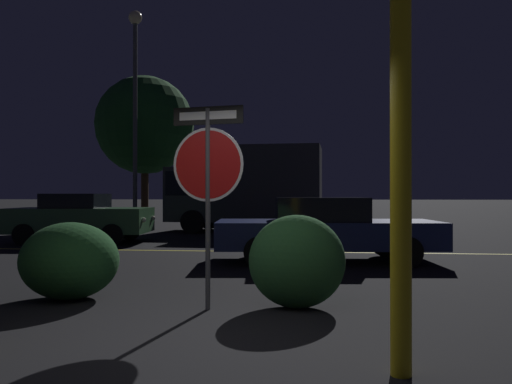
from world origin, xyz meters
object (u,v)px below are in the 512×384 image
hedge_bush_2 (297,261)px  passing_car_1 (80,218)px  passing_car_2 (326,229)px  hedge_bush_1 (70,261)px  delivery_truck (246,188)px  tree_0 (145,125)px  street_lamp (135,86)px  yellow_pole_right (401,145)px  stop_sign (208,166)px

hedge_bush_2 → passing_car_1: 10.08m
hedge_bush_2 → passing_car_2: (0.54, 4.34, 0.10)m
hedge_bush_1 → passing_car_1: size_ratio=0.32×
passing_car_1 → delivery_truck: (4.32, 4.67, 0.93)m
hedge_bush_1 → passing_car_2: (3.58, 4.11, 0.16)m
hedge_bush_2 → tree_0: tree_0 is taller
hedge_bush_1 → street_lamp: bearing=105.1°
passing_car_1 → street_lamp: bearing=172.0°
yellow_pole_right → passing_car_2: 6.66m
passing_car_2 → street_lamp: size_ratio=0.58×
yellow_pole_right → passing_car_1: size_ratio=0.87×
passing_car_2 → tree_0: tree_0 is taller
delivery_truck → passing_car_1: bearing=141.2°
hedge_bush_2 → passing_car_1: (-6.42, 7.77, 0.15)m
stop_sign → passing_car_1: (-5.34, 7.95, -1.03)m
yellow_pole_right → delivery_truck: size_ratio=0.62×
hedge_bush_1 → passing_car_1: bearing=114.2°
hedge_bush_2 → passing_car_2: passing_car_2 is taller
passing_car_1 → tree_0: size_ratio=0.63×
tree_0 → passing_car_1: bearing=-86.5°
yellow_pole_right → tree_0: bearing=114.0°
hedge_bush_2 → street_lamp: 14.15m
stop_sign → hedge_bush_1: (-1.96, 0.41, -1.24)m
yellow_pole_right → passing_car_1: yellow_pole_right is taller
hedge_bush_1 → street_lamp: 12.93m
hedge_bush_1 → delivery_truck: (0.94, 12.20, 1.15)m
stop_sign → passing_car_1: stop_sign is taller
yellow_pole_right → passing_car_1: (-7.26, 9.98, -1.06)m
passing_car_1 → passing_car_2: passing_car_1 is taller
yellow_pole_right → passing_car_2: yellow_pole_right is taller
hedge_bush_1 → delivery_truck: size_ratio=0.22×
hedge_bush_2 → yellow_pole_right: bearing=-69.2°
passing_car_1 → tree_0: 8.20m
hedge_bush_2 → passing_car_2: size_ratio=0.25×
yellow_pole_right → hedge_bush_1: bearing=147.8°
yellow_pole_right → hedge_bush_2: yellow_pole_right is taller
delivery_truck → tree_0: size_ratio=0.88×
passing_car_2 → street_lamp: 11.08m
delivery_truck → street_lamp: street_lamp is taller
passing_car_1 → hedge_bush_2: bearing=35.4°
hedge_bush_2 → street_lamp: (-6.16, 11.77, 4.86)m
passing_car_2 → hedge_bush_2: bearing=-12.2°
delivery_truck → tree_0: tree_0 is taller
street_lamp → passing_car_1: bearing=-93.7°
passing_car_1 → delivery_truck: size_ratio=0.71×
hedge_bush_2 → delivery_truck: size_ratio=0.21×
yellow_pole_right → tree_0: (-7.71, 17.28, 2.64)m
hedge_bush_1 → passing_car_1: (-3.38, 7.53, 0.21)m
passing_car_2 → passing_car_1: bearing=-121.4°
delivery_truck → hedge_bush_1: bearing=179.6°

